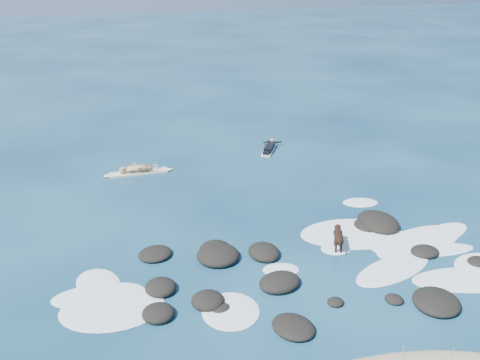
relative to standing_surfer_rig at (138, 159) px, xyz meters
name	(u,v)px	position (x,y,z in m)	size (l,w,h in m)	color
ground	(272,246)	(3.75, -8.12, -0.73)	(160.00, 160.00, 0.00)	#0A2642
reef_rocks	(297,262)	(4.11, -9.50, -0.62)	(11.55, 6.86, 0.57)	black
breaking_foam	(344,261)	(5.74, -9.75, -0.72)	(15.24, 7.85, 0.12)	white
standing_surfer_rig	(138,159)	(0.00, 0.00, 0.00)	(3.25, 0.64, 1.85)	beige
paddling_surfer_rig	(270,148)	(6.97, 1.28, -0.59)	(1.60, 2.17, 0.40)	silver
dog	(338,236)	(5.86, -8.99, -0.20)	(0.61, 1.20, 0.80)	black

